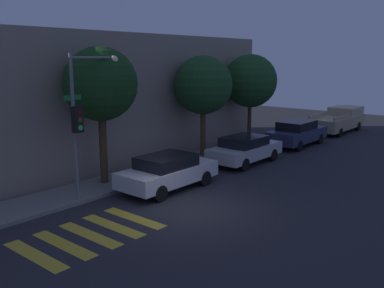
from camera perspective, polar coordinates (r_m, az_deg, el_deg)
ground_plane at (r=14.92m, az=-0.69°, el=-8.70°), size 60.00×60.00×0.00m
sidewalk at (r=17.82m, az=-11.17°, el=-5.30°), size 26.00×2.11×0.14m
building_row at (r=20.86m, az=-19.25°, el=5.29°), size 26.00×6.00×6.27m
crosswalk at (r=13.26m, az=-13.50°, el=-11.67°), size 3.97×2.60×0.00m
traffic_light_pole at (r=15.54m, az=-14.05°, el=4.91°), size 2.39×0.56×5.29m
sedan_near_corner at (r=16.95m, az=-3.26°, el=-3.65°), size 4.22×1.84×1.39m
sedan_middle at (r=21.22m, az=7.05°, el=-0.67°), size 4.24×1.85×1.36m
sedan_far_end at (r=26.06m, az=13.84°, el=1.47°), size 4.52×1.83×1.49m
pickup_truck at (r=31.88m, az=18.99°, el=3.07°), size 5.51×1.96×1.66m
tree_near_corner at (r=17.23m, az=-12.08°, el=7.75°), size 2.91×2.91×5.59m
tree_midblock at (r=21.81m, az=1.51°, el=7.82°), size 2.97×2.97×5.27m
tree_far_end at (r=25.42m, az=7.80°, el=8.31°), size 3.09×3.09×5.35m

